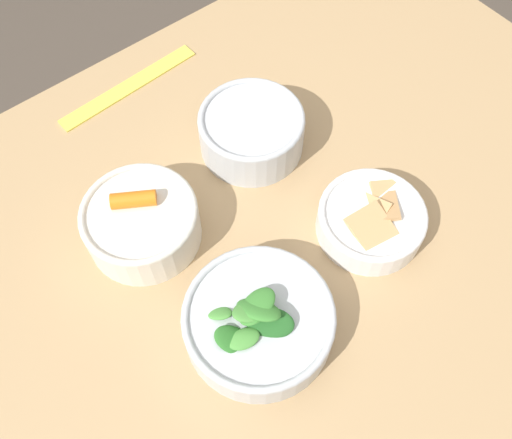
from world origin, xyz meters
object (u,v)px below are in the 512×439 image
object	(u,v)px
bowl_greens	(259,321)
bowl_cookies	(371,219)
bowl_carrots	(141,222)
bowl_beans_hotdog	(251,132)
ruler	(129,87)

from	to	relation	value
bowl_greens	bowl_cookies	bearing A→B (deg)	5.06
bowl_carrots	bowl_greens	size ratio (longest dim) A/B	0.83
bowl_greens	bowl_beans_hotdog	distance (m)	0.29
bowl_carrots	bowl_beans_hotdog	size ratio (longest dim) A/B	1.00
bowl_greens	ruler	distance (m)	0.46
bowl_carrots	ruler	size ratio (longest dim) A/B	0.62
bowl_carrots	bowl_beans_hotdog	bearing A→B (deg)	8.00
bowl_beans_hotdog	bowl_carrots	bearing A→B (deg)	-172.00
bowl_beans_hotdog	ruler	bearing A→B (deg)	110.61
bowl_carrots	bowl_beans_hotdog	distance (m)	0.21
bowl_carrots	bowl_cookies	world-z (taller)	bowl_carrots
bowl_cookies	ruler	xyz separation A→B (m)	(-0.12, 0.43, -0.02)
bowl_cookies	ruler	size ratio (longest dim) A/B	0.58
bowl_greens	ruler	size ratio (longest dim) A/B	0.74
bowl_beans_hotdog	bowl_cookies	size ratio (longest dim) A/B	1.06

